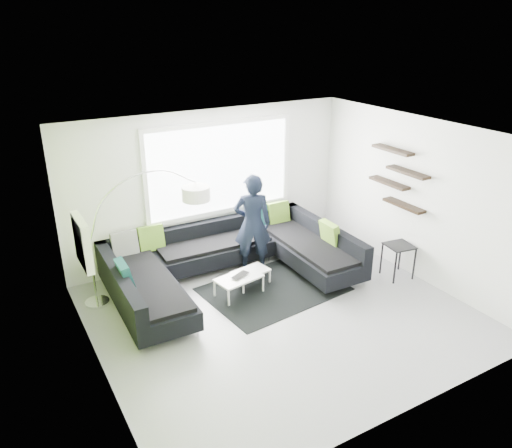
{
  "coord_description": "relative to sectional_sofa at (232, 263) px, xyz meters",
  "views": [
    {
      "loc": [
        -3.66,
        -5.58,
        4.28
      ],
      "look_at": [
        0.07,
        0.9,
        1.18
      ],
      "focal_mm": 35.0,
      "sensor_mm": 36.0,
      "label": 1
    }
  ],
  "objects": [
    {
      "name": "coffee_table",
      "position": [
        0.09,
        -0.3,
        -0.22
      ],
      "size": [
        1.06,
        0.73,
        0.32
      ],
      "primitive_type": "cube",
      "rotation": [
        0.0,
        0.0,
        0.17
      ],
      "color": "white",
      "rests_on": "ground"
    },
    {
      "name": "ground",
      "position": [
        0.21,
        -1.23,
        -0.39
      ],
      "size": [
        5.5,
        5.5,
        0.0
      ],
      "primitive_type": "plane",
      "color": "gray",
      "rests_on": "ground"
    },
    {
      "name": "arc_lamp",
      "position": [
        -2.21,
        0.5,
        0.67
      ],
      "size": [
        2.12,
        1.21,
        2.12
      ],
      "primitive_type": null,
      "rotation": [
        0.0,
        0.0,
        -0.2
      ],
      "color": "white",
      "rests_on": "ground"
    },
    {
      "name": "sectional_sofa",
      "position": [
        0.0,
        0.0,
        0.0
      ],
      "size": [
        4.11,
        2.6,
        0.87
      ],
      "rotation": [
        0.0,
        0.0,
        -0.02
      ],
      "color": "black",
      "rests_on": "ground"
    },
    {
      "name": "person",
      "position": [
        0.55,
        0.27,
        0.52
      ],
      "size": [
        0.99,
        0.94,
        1.82
      ],
      "primitive_type": "imported",
      "rotation": [
        0.0,
        0.0,
        2.72
      ],
      "color": "black",
      "rests_on": "ground"
    },
    {
      "name": "room_shell",
      "position": [
        0.25,
        -1.03,
        1.42
      ],
      "size": [
        5.54,
        5.04,
        2.82
      ],
      "color": "silver",
      "rests_on": "ground"
    },
    {
      "name": "laptop",
      "position": [
        -0.03,
        -0.42,
        -0.05
      ],
      "size": [
        0.52,
        0.49,
        0.03
      ],
      "primitive_type": "imported",
      "rotation": [
        0.0,
        0.0,
        0.43
      ],
      "color": "black",
      "rests_on": "coffee_table"
    },
    {
      "name": "side_table",
      "position": [
        2.65,
        -1.24,
        -0.08
      ],
      "size": [
        0.5,
        0.5,
        0.61
      ],
      "primitive_type": "cube",
      "rotation": [
        0.0,
        0.0,
        -0.14
      ],
      "color": "black",
      "rests_on": "ground"
    },
    {
      "name": "rug",
      "position": [
        0.5,
        -0.54,
        -0.38
      ],
      "size": [
        2.4,
        1.85,
        0.01
      ],
      "primitive_type": "cube",
      "rotation": [
        0.0,
        0.0,
        0.1
      ],
      "color": "black",
      "rests_on": "ground"
    }
  ]
}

